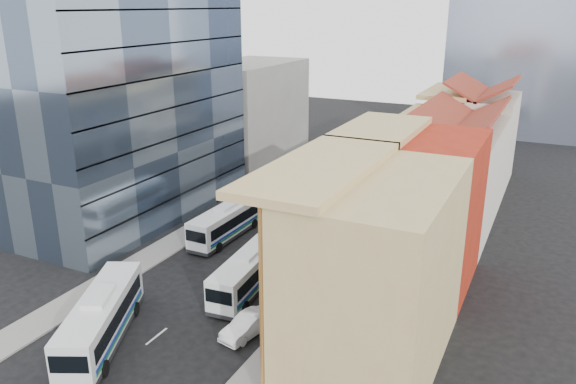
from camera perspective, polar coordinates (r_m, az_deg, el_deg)
The scene contains 14 objects.
ground at distance 39.78m, azimuth -14.13°, elevation -14.73°, with size 200.00×200.00×0.00m, color black.
sidewalk_right at distance 53.32m, azimuth 8.54°, elevation -5.30°, with size 3.00×90.00×0.15m, color slate.
sidewalk_left at distance 60.07m, azimuth -7.08°, elevation -2.43°, with size 3.00×90.00×0.15m, color slate.
shophouse_tan at distance 34.62m, azimuth 9.03°, elevation -8.23°, with size 8.00×14.00×12.00m, color tan.
shophouse_red at distance 45.36m, azimuth 13.57°, elevation -1.91°, with size 8.00×10.00×12.00m, color #9D2411.
shophouse_cream_near at distance 54.53m, azimuth 15.75°, elevation 0.28°, with size 8.00×9.00×10.00m, color beige.
shophouse_cream_mid at distance 63.06m, azimuth 17.31°, elevation 2.59°, with size 8.00×9.00×10.00m, color beige.
shophouse_cream_far at distance 73.05m, azimuth 18.71°, elevation 4.98°, with size 8.00×12.00×11.00m, color beige.
office_tower at distance 59.33m, azimuth -16.34°, elevation 11.60°, with size 12.00×26.00×30.00m, color #3B495D.
office_block_far at distance 78.43m, azimuth -3.97°, elevation 7.92°, with size 10.00×18.00×14.00m, color gray.
bus_left_near at distance 39.94m, azimuth -18.42°, elevation -12.02°, with size 2.61×11.14×3.57m, color silver, non-canonical shape.
bus_left_far at distance 54.32m, azimuth -6.19°, elevation -2.91°, with size 2.43×10.39×3.33m, color white, non-canonical shape.
bus_right at distance 44.47m, azimuth -3.95°, elevation -7.94°, with size 2.41×10.27×3.29m, color white, non-canonical shape.
sedan_right at distance 39.32m, azimuth -4.07°, elevation -13.32°, with size 1.55×4.43×1.46m, color silver.
Camera 1 is at (22.52, -24.77, 21.50)m, focal length 35.00 mm.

